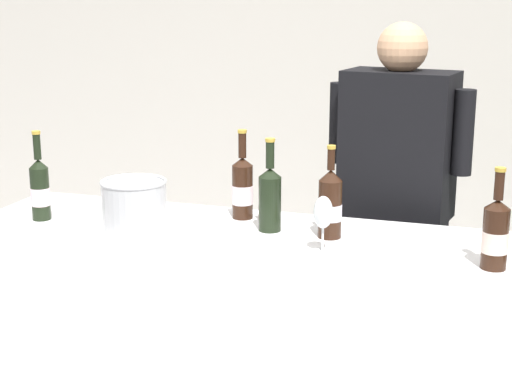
% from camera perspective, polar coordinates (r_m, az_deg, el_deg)
% --- Properties ---
extents(wall_back, '(8.00, 0.10, 2.80)m').
position_cam_1_polar(wall_back, '(5.22, 10.01, 9.78)').
color(wall_back, beige).
rests_on(wall_back, ground_plane).
extents(counter, '(2.35, 0.58, 0.95)m').
position_cam_1_polar(counter, '(2.96, 2.07, -12.00)').
color(counter, white).
rests_on(counter, ground_plane).
extents(wine_bottle_0, '(0.08, 0.08, 0.34)m').
position_cam_1_polar(wine_bottle_0, '(2.96, -0.99, 0.34)').
color(wine_bottle_0, black).
rests_on(wine_bottle_0, counter).
extents(wine_bottle_3, '(0.07, 0.07, 0.34)m').
position_cam_1_polar(wine_bottle_3, '(3.06, -15.49, 0.24)').
color(wine_bottle_3, black).
rests_on(wine_bottle_3, counter).
extents(wine_bottle_4, '(0.08, 0.08, 0.33)m').
position_cam_1_polar(wine_bottle_4, '(2.74, 5.43, -0.88)').
color(wine_bottle_4, black).
rests_on(wine_bottle_4, counter).
extents(wine_bottle_6, '(0.08, 0.08, 0.34)m').
position_cam_1_polar(wine_bottle_6, '(2.80, 1.02, -0.34)').
color(wine_bottle_6, black).
rests_on(wine_bottle_6, counter).
extents(wine_bottle_7, '(0.08, 0.08, 0.32)m').
position_cam_1_polar(wine_bottle_7, '(2.53, 17.08, -2.92)').
color(wine_bottle_7, black).
rests_on(wine_bottle_7, counter).
extents(wine_glass, '(0.07, 0.07, 0.19)m').
position_cam_1_polar(wine_glass, '(2.57, 4.92, -1.68)').
color(wine_glass, silver).
rests_on(wine_glass, counter).
extents(ice_bucket, '(0.24, 0.24, 0.19)m').
position_cam_1_polar(ice_bucket, '(2.84, -8.87, -0.98)').
color(ice_bucket, silver).
rests_on(ice_bucket, counter).
extents(person_server, '(0.59, 0.31, 1.68)m').
position_cam_1_polar(person_server, '(3.29, 10.04, -3.08)').
color(person_server, black).
rests_on(person_server, ground_plane).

